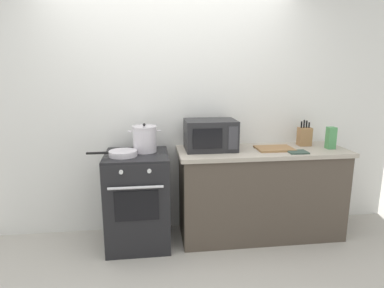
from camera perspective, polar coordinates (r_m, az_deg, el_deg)
name	(u,v)px	position (r m, az deg, el deg)	size (l,w,h in m)	color
ground_plane	(179,275)	(2.96, -2.21, -22.01)	(10.00, 10.00, 0.00)	#B2ADA3
back_wall	(198,113)	(3.47, 1.14, 5.41)	(4.40, 0.10, 2.50)	silver
lower_cabinet_right	(260,194)	(3.47, 11.90, -8.65)	(1.64, 0.56, 0.88)	#4C4238
countertop_right	(262,151)	(3.34, 12.25, -1.27)	(1.70, 0.60, 0.04)	#ADA393
stove	(138,199)	(3.27, -9.44, -9.53)	(0.60, 0.64, 0.92)	black
stock_pot	(145,139)	(3.17, -8.30, 0.89)	(0.32, 0.23, 0.28)	silver
frying_pan	(122,153)	(3.07, -12.11, -1.61)	(0.46, 0.26, 0.05)	silver
microwave	(210,135)	(3.22, 3.24, 1.61)	(0.50, 0.37, 0.30)	#232326
cutting_board	(274,149)	(3.35, 14.26, -0.78)	(0.36, 0.26, 0.02)	#997047
knife_block	(304,136)	(3.61, 19.12, 1.29)	(0.13, 0.10, 0.27)	#997047
pasta_box	(331,138)	(3.56, 23.17, 0.99)	(0.08, 0.08, 0.22)	#4C9356
oven_mitt	(298,152)	(3.28, 18.05, -1.35)	(0.18, 0.14, 0.02)	#384C42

